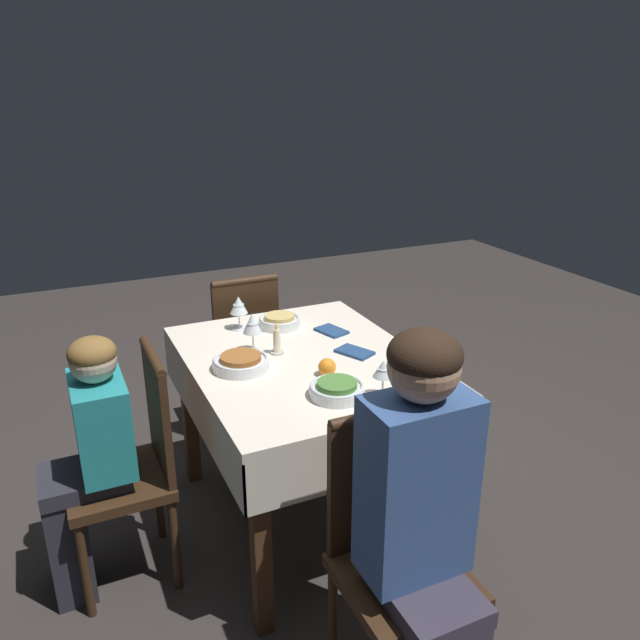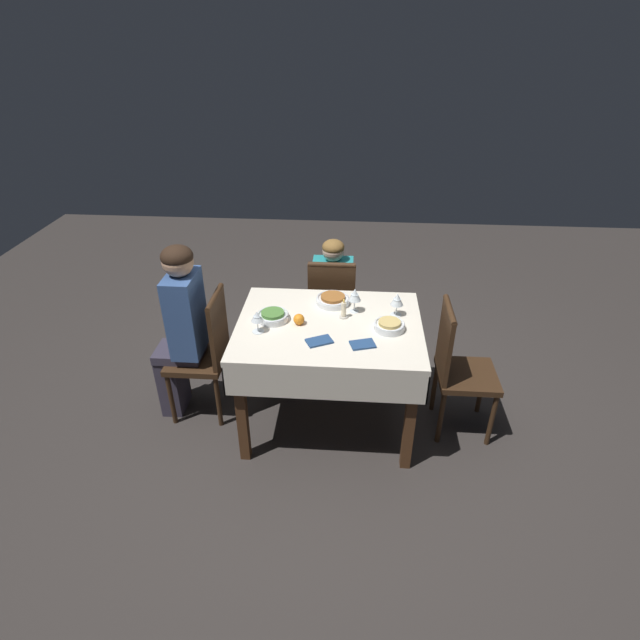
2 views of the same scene
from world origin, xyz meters
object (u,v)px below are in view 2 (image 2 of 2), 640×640
Objects in this scene: dining_table at (329,339)px; wine_glass_north at (355,295)px; orange_fruit at (299,319)px; napkin_red_folded at (363,344)px; wine_glass_west at (257,317)px; wine_glass_east at (397,300)px; chair_north at (332,307)px; bowl_west at (273,316)px; candle_centerpiece at (344,311)px; bowl_east at (389,325)px; person_adult_denim at (181,324)px; person_child_teal at (333,291)px; chair_west at (206,350)px; napkin_spare_side at (319,341)px; chair_east at (458,365)px; bowl_north at (333,300)px.

wine_glass_north is (0.15, 0.16, 0.23)m from dining_table.
orange_fruit is 0.44m from napkin_red_folded.
wine_glass_east is (0.83, 0.26, 0.01)m from wine_glass_west.
wine_glass_west reaches higher than dining_table.
chair_north is 13.60× the size of orange_fruit.
chair_north reaches higher than napkin_red_folded.
bowl_west is 1.23× the size of napkin_red_folded.
candle_centerpiece is at bearing 99.38° from chair_north.
chair_north is at bearing 117.40° from bowl_east.
bowl_west and bowl_east have the same top height.
person_adult_denim is 1.24m from person_child_teal.
chair_west is at bearing 38.46° from chair_north.
chair_north is 0.98m from wine_glass_west.
napkin_spare_side is (-0.41, -0.17, -0.02)m from bowl_east.
chair_east is at bearing -5.82° from candle_centerpiece.
bowl_west is (-0.33, -0.67, 0.30)m from chair_north.
bowl_west is at bearing 176.12° from dining_table.
wine_glass_west is 0.84× the size of wine_glass_north.
chair_north is 0.74× the size of person_adult_denim.
napkin_spare_side is at bearing -53.90° from orange_fruit.
chair_east is at bearing 140.50° from chair_north.
orange_fruit is at bearing -151.99° from wine_glass_north.
bowl_west reaches higher than napkin_spare_side.
chair_east is 5.60× the size of wine_glass_north.
napkin_spare_side is at bearing 176.41° from napkin_red_folded.
dining_table is 0.20m from candle_centerpiece.
person_child_teal reaches higher than chair_west.
person_child_teal is 0.64m from bowl_north.
wine_glass_west is at bearing 71.65° from person_adult_denim.
person_adult_denim is at bearing 175.85° from bowl_east.
chair_west is 1.00× the size of chair_north.
chair_east is at bearing 88.21° from chair_west.
candle_centerpiece is (-0.33, -0.05, -0.06)m from wine_glass_east.
orange_fruit is (-0.17, -0.87, 0.26)m from person_child_teal.
dining_table is 1.24× the size of chair_west.
bowl_east is at bearing 6.14° from wine_glass_west.
bowl_east is at bearing 85.35° from chair_west.
bowl_east reaches higher than napkin_spare_side.
chair_west is 0.90m from bowl_north.
person_adult_denim is at bearing 34.00° from chair_north.
chair_north is 0.80m from wine_glass_east.
chair_north is at bearing 50.50° from chair_east.
chair_west is 0.74× the size of person_adult_denim.
wine_glass_north is at bearing 77.01° from chair_east.
chair_north is 0.94m from napkin_spare_side.
napkin_red_folded is (-0.21, -0.36, -0.10)m from wine_glass_east.
bowl_west is at bearing -164.61° from wine_glass_north.
bowl_west is at bearing -172.34° from candle_centerpiece.
chair_north is 0.68m from wine_glass_north.
orange_fruit is (0.17, -0.04, 0.01)m from bowl_west.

